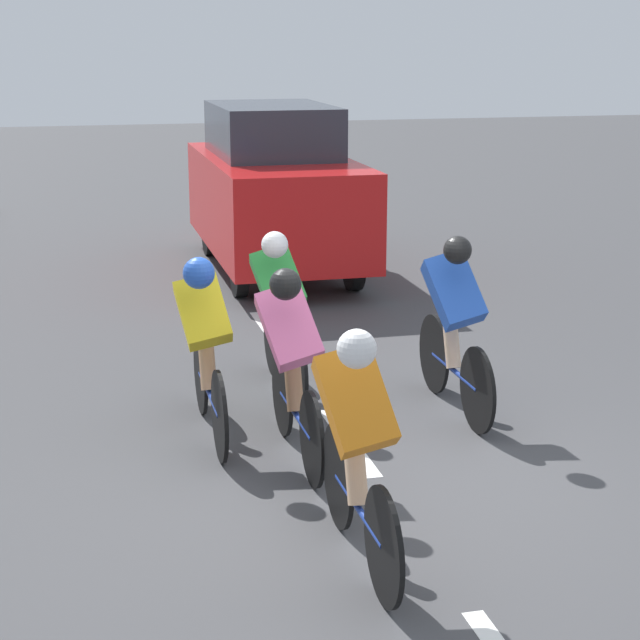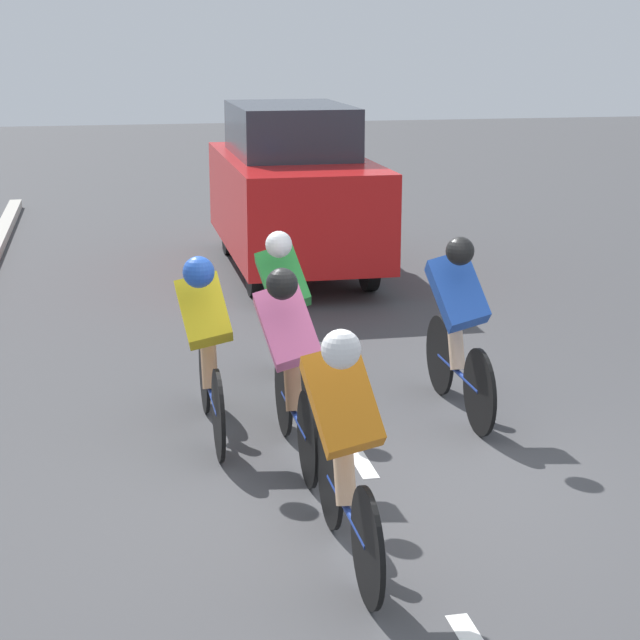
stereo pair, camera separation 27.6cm
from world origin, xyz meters
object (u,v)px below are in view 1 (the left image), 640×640
Objects in this scene: cyclist_pink at (292,359)px; cyclist_yellow at (205,341)px; cyclist_orange at (357,440)px; support_car at (275,189)px; cyclist_green at (280,309)px; cyclist_blue at (454,319)px.

cyclist_yellow is at bearing -48.69° from cyclist_pink.
cyclist_orange is 0.40× the size of support_car.
cyclist_orange reaches higher than cyclist_pink.
cyclist_green is 4.90m from support_car.
cyclist_yellow is (1.96, 0.08, -0.02)m from cyclist_blue.
cyclist_blue is 0.41× the size of support_car.
cyclist_blue is 1.01× the size of cyclist_pink.
cyclist_pink reaches higher than cyclist_green.
cyclist_yellow is at bearing -76.05° from cyclist_orange.
cyclist_blue is at bearing -122.06° from cyclist_orange.
cyclist_green is at bearing -93.57° from cyclist_orange.
support_car is at bearing -106.28° from cyclist_yellow.
cyclist_green reaches higher than cyclist_yellow.
cyclist_blue is at bearing -177.71° from cyclist_yellow.
cyclist_green is 3.03m from cyclist_orange.
cyclist_blue is at bearing 148.40° from cyclist_green.
cyclist_yellow is at bearing 73.72° from support_car.
cyclist_yellow is 2.25m from cyclist_orange.
cyclist_yellow is (0.73, 0.84, 0.01)m from cyclist_green.
cyclist_green is 0.43× the size of support_car.
cyclist_orange is at bearing 57.94° from cyclist_blue.
cyclist_pink is (0.21, 1.43, 0.02)m from cyclist_green.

